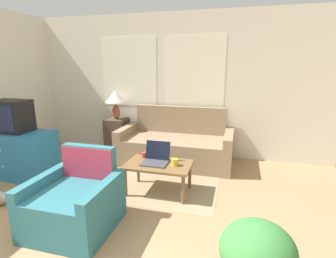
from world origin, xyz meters
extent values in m
cube|color=silver|center=(0.00, 3.74, 1.30)|extent=(6.05, 0.05, 2.60)
cube|color=white|center=(-0.71, 3.71, 1.55)|extent=(1.10, 0.01, 1.30)
cube|color=white|center=(0.56, 3.71, 1.55)|extent=(1.10, 0.01, 1.30)
cube|color=#9E8966|center=(0.39, 2.63, 0.00)|extent=(1.56, 2.02, 0.01)
cube|color=#937A5B|center=(0.34, 3.19, 0.23)|extent=(1.67, 0.92, 0.45)
cube|color=#937A5B|center=(0.34, 3.59, 0.47)|extent=(1.67, 0.12, 0.95)
cube|color=#937A5B|center=(-0.56, 3.19, 0.30)|extent=(0.14, 0.92, 0.60)
cube|color=#937A5B|center=(1.25, 3.19, 0.30)|extent=(0.14, 0.92, 0.60)
cube|color=#2D6B75|center=(-0.23, 1.06, 0.22)|extent=(0.62, 0.81, 0.43)
cube|color=#2D6B75|center=(-0.23, 1.41, 0.41)|extent=(0.62, 0.10, 0.81)
cube|color=#2D6B75|center=(-0.60, 1.06, 0.28)|extent=(0.10, 0.81, 0.55)
cube|color=#2D6B75|center=(0.13, 1.06, 0.28)|extent=(0.10, 0.81, 0.55)
cube|color=#B23347|center=(-0.23, 1.36, 0.50)|extent=(0.62, 0.01, 0.58)
cube|color=teal|center=(-1.89, 2.02, 0.36)|extent=(1.18, 0.52, 0.71)
sphere|color=tan|center=(-1.89, 1.75, 0.50)|extent=(0.04, 0.04, 0.04)
sphere|color=tan|center=(-1.89, 1.75, 0.25)|extent=(0.04, 0.04, 0.04)
cube|color=black|center=(-1.89, 2.02, 0.95)|extent=(0.54, 0.36, 0.47)
cube|color=#192342|center=(-1.89, 1.83, 0.95)|extent=(0.45, 0.01, 0.37)
cube|color=#4C3D2D|center=(-0.88, 3.44, 0.34)|extent=(0.39, 0.39, 0.68)
ellipsoid|color=brown|center=(-0.88, 3.44, 0.81)|extent=(0.15, 0.15, 0.26)
cylinder|color=tan|center=(-0.88, 3.44, 0.97)|extent=(0.02, 0.02, 0.06)
cone|color=white|center=(-0.88, 3.44, 1.11)|extent=(0.39, 0.39, 0.22)
cube|color=brown|center=(0.39, 2.07, 0.40)|extent=(0.87, 0.55, 0.03)
cylinder|color=brown|center=(0.00, 1.84, 0.19)|extent=(0.04, 0.04, 0.38)
cylinder|color=brown|center=(0.77, 1.84, 0.19)|extent=(0.04, 0.04, 0.38)
cylinder|color=brown|center=(0.00, 2.29, 0.19)|extent=(0.04, 0.04, 0.38)
cylinder|color=brown|center=(0.77, 2.29, 0.19)|extent=(0.04, 0.04, 0.38)
cube|color=#47474C|center=(0.34, 2.04, 0.42)|extent=(0.34, 0.25, 0.02)
cube|color=black|center=(0.34, 2.20, 0.55)|extent=(0.34, 0.08, 0.25)
cylinder|color=gold|center=(0.61, 2.06, 0.46)|extent=(0.09, 0.09, 0.09)
cylinder|color=#B23D38|center=(0.12, 2.25, 0.45)|extent=(0.08, 0.08, 0.07)
ellipsoid|color=#3D843D|center=(1.55, 0.60, 0.45)|extent=(0.52, 0.52, 0.39)
sphere|color=#B7AD9E|center=(-1.28, 1.22, 0.13)|extent=(0.13, 0.13, 0.13)
camera|label=1|loc=(1.36, -1.06, 1.70)|focal=28.00mm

